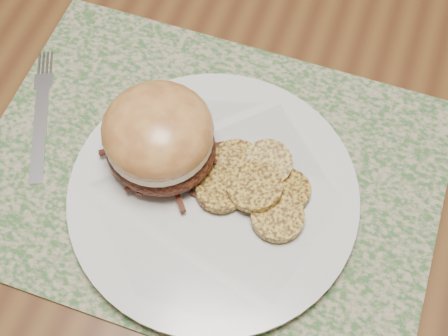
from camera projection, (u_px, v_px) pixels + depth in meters
The scene contains 7 objects.
ground at pixel (136, 249), 1.38m from camera, with size 3.50×3.50×0.00m, color #51331C.
dining_table at pixel (70, 60), 0.78m from camera, with size 1.50×0.90×0.75m.
placemat at pixel (208, 175), 0.62m from camera, with size 0.45×0.33×0.00m, color #396132.
dinner_plate at pixel (213, 196), 0.59m from camera, with size 0.26×0.26×0.02m, color silver.
pork_sandwich at pixel (159, 137), 0.57m from camera, with size 0.12×0.12×0.08m.
roasted_potatoes at pixel (257, 185), 0.58m from camera, with size 0.12×0.11×0.03m.
fork at pixel (41, 114), 0.65m from camera, with size 0.08×0.15×0.00m.
Camera 1 is at (0.34, -0.40, 1.30)m, focal length 50.00 mm.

